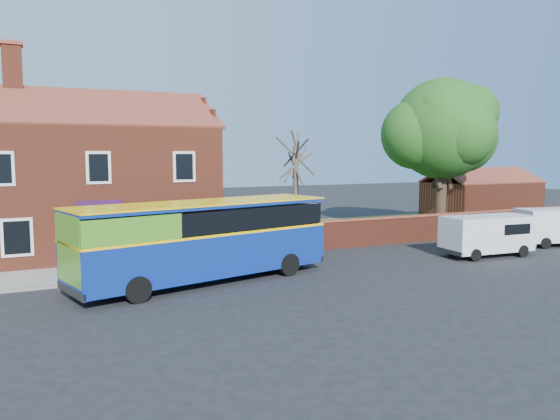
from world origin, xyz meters
TOP-DOWN VIEW (x-y plane):
  - ground at (0.00, 0.00)m, footprint 120.00×120.00m
  - pavement at (-7.00, 5.75)m, footprint 18.00×3.50m
  - kerb at (-7.00, 4.00)m, footprint 18.00×0.15m
  - grass_strip at (13.00, 13.00)m, footprint 26.00×12.00m
  - shop_building at (-7.02, 11.50)m, footprint 12.30×8.13m
  - boundary_wall at (13.00, 7.00)m, footprint 22.00×0.38m
  - outbuilding at (22.00, 13.00)m, footprint 8.20×5.06m
  - bus at (-3.92, 2.42)m, footprint 11.18×5.24m
  - van_near at (11.25, 1.83)m, footprint 4.82×2.20m
  - large_tree at (14.87, 9.56)m, footprint 8.29×6.56m
  - bare_tree at (3.92, 9.11)m, footprint 2.33×2.77m

SIDE VIEW (x-z plane):
  - ground at x=0.00m, z-range 0.00..0.00m
  - grass_strip at x=13.00m, z-range 0.00..0.04m
  - pavement at x=-7.00m, z-range 0.00..0.12m
  - kerb at x=-7.00m, z-range 0.00..0.14m
  - boundary_wall at x=13.00m, z-range 0.01..1.61m
  - van_near at x=11.25m, z-range 0.12..2.20m
  - outbuilding at x=22.00m, z-range -0.48..3.69m
  - bus at x=-3.92m, z-range 0.22..3.52m
  - bare_tree at x=3.92m, z-range 0.08..6.28m
  - shop_building at x=-7.02m, z-range -1.84..8.66m
  - large_tree at x=14.87m, z-range 1.56..11.68m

